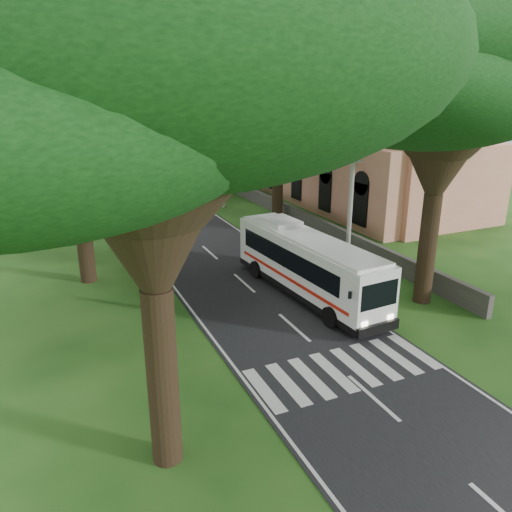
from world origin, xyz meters
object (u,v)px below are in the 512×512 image
object	(u,v)px
pole_mid	(223,162)
distant_car_b	(95,169)
church	(368,152)
distant_car_a	(126,180)
pole_near	(350,210)
pole_far	(167,141)
coach_bus	(307,264)
pedestrian	(159,296)

from	to	relation	value
pole_mid	distant_car_b	distance (m)	25.53
church	distant_car_a	xyz separation A→B (m)	(-18.66, 18.74, -4.29)
church	pole_near	xyz separation A→B (m)	(-12.36, -15.55, -0.73)
pole_far	church	bearing A→B (deg)	-63.18
church	coach_bus	size ratio (longest dim) A/B	2.13
pole_mid	pole_near	bearing A→B (deg)	-90.00
church	coach_bus	bearing A→B (deg)	-133.39
church	pole_mid	distance (m)	13.16
church	pole_near	world-z (taller)	church
church	distant_car_b	bearing A→B (deg)	126.42
distant_car_a	pedestrian	xyz separation A→B (m)	(-4.44, -33.89, 0.15)
distant_car_a	distant_car_b	size ratio (longest dim) A/B	0.86
coach_bus	pedestrian	distance (m)	7.81
church	coach_bus	distance (m)	22.70
distant_car_a	coach_bus	bearing A→B (deg)	83.83
pedestrian	distant_car_b	bearing A→B (deg)	-6.44
pole_near	pole_mid	bearing A→B (deg)	90.00
distant_car_a	pedestrian	size ratio (longest dim) A/B	2.24
pole_mid	distant_car_b	bearing A→B (deg)	109.64
coach_bus	distant_car_a	xyz separation A→B (m)	(-3.22, 35.08, -1.15)
pole_far	pole_mid	bearing A→B (deg)	-90.00
pole_near	pole_mid	world-z (taller)	same
pole_mid	coach_bus	world-z (taller)	pole_mid
distant_car_b	pedestrian	world-z (taller)	pedestrian
distant_car_a	pole_mid	bearing A→B (deg)	102.38
pole_near	distant_car_b	distance (m)	44.78
coach_bus	pole_mid	bearing A→B (deg)	77.05
pole_mid	pole_far	bearing A→B (deg)	90.00
distant_car_a	church	bearing A→B (deg)	123.46
pole_mid	pedestrian	size ratio (longest dim) A/B	5.23
pole_mid	coach_bus	size ratio (longest dim) A/B	0.71
pole_near	distant_car_a	world-z (taller)	pole_near
coach_bus	pole_far	bearing A→B (deg)	81.16
church	distant_car_b	world-z (taller)	church
church	coach_bus	world-z (taller)	church
church	pole_far	size ratio (longest dim) A/B	3.00
coach_bus	pedestrian	size ratio (longest dim) A/B	7.36
pole_far	coach_bus	size ratio (longest dim) A/B	0.71
church	pedestrian	distance (m)	27.94
pole_mid	distant_car_b	size ratio (longest dim) A/B	2.00
distant_car_b	pedestrian	size ratio (longest dim) A/B	2.62
coach_bus	distant_car_b	bearing A→B (deg)	92.41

